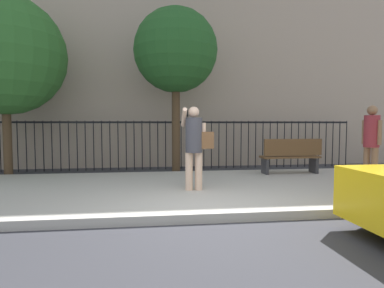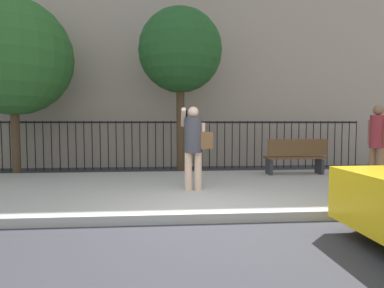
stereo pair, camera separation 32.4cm
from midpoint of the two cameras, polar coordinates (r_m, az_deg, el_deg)
ground_plane at (r=5.01m, az=3.86°, el=-13.93°), size 60.00×60.00×0.00m
sidewalk at (r=7.11m, az=1.23°, el=-8.02°), size 28.00×4.40×0.15m
iron_fence at (r=10.66m, az=-0.78°, el=1.01°), size 12.03×0.04×1.60m
pedestrian_on_phone at (r=6.54m, az=1.86°, el=0.38°), size 0.65×0.49×1.70m
pedestrian_walking at (r=8.50m, az=30.90°, el=0.84°), size 0.43×0.47×1.78m
street_bench at (r=9.09m, az=18.83°, el=-1.99°), size 1.60×0.45×0.95m
street_tree_mid at (r=10.38m, az=-28.29°, el=13.39°), size 3.21×3.21×4.96m
street_tree_far at (r=9.95m, az=-1.11°, el=16.06°), size 2.48×2.48×4.92m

